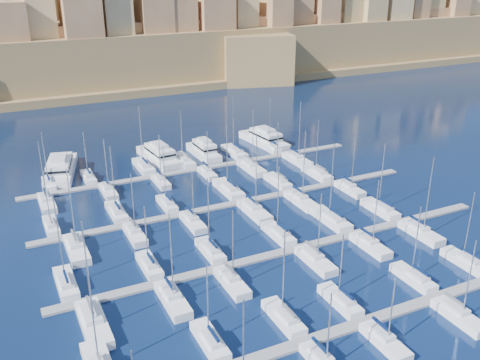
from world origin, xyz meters
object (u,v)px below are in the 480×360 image
motor_yacht_c (204,150)px  motor_yacht_d (265,139)px  sailboat_4 (414,278)px  sailboat_2 (284,317)px  motor_yacht_b (159,155)px  motor_yacht_a (61,168)px

motor_yacht_c → motor_yacht_d: same height
sailboat_4 → motor_yacht_d: (11.33, 70.99, 0.99)m
sailboat_4 → motor_yacht_d: size_ratio=0.72×
sailboat_2 → motor_yacht_c: (16.14, 69.05, 0.98)m
motor_yacht_d → motor_yacht_c: bearing=-174.6°
sailboat_4 → motor_yacht_b: size_ratio=0.74×
sailboat_2 → motor_yacht_a: 74.43m
sailboat_2 → motor_yacht_c: sailboat_2 is taller
sailboat_2 → motor_yacht_a: size_ratio=0.71×
sailboat_2 → motor_yacht_c: size_ratio=1.03×
sailboat_2 → motor_yacht_d: size_ratio=0.80×
motor_yacht_c → motor_yacht_d: size_ratio=0.77×
motor_yacht_a → motor_yacht_b: 24.01m
motor_yacht_a → motor_yacht_d: same height
sailboat_4 → motor_yacht_b: bearing=105.2°
sailboat_4 → motor_yacht_d: sailboat_4 is taller
motor_yacht_a → motor_yacht_c: size_ratio=1.46×
sailboat_2 → motor_yacht_a: sailboat_2 is taller
sailboat_4 → motor_yacht_b: 73.36m
sailboat_2 → motor_yacht_d: sailboat_2 is taller
motor_yacht_b → motor_yacht_c: 11.77m
motor_yacht_b → motor_yacht_d: bearing=0.4°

